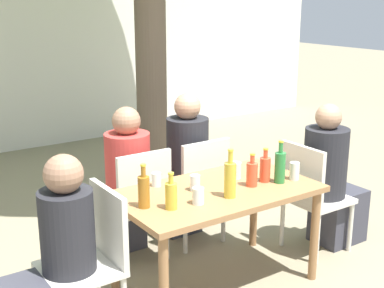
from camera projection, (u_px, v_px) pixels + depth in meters
ground_plane at (216, 284)px, 3.82m from camera, size 30.00×30.00×0.00m
cafe_building_wall at (18, 43)px, 6.83m from camera, size 10.00×0.08×2.80m
dining_table_front at (217, 201)px, 3.65m from camera, size 1.38×0.78×0.72m
patio_chair_0 at (93, 254)px, 3.19m from camera, size 0.44×0.44×0.90m
patio_chair_1 at (311, 192)px, 4.18m from camera, size 0.44×0.44×0.90m
patio_chair_2 at (138, 199)px, 4.03m from camera, size 0.44×0.44×0.90m
patio_chair_3 at (198, 185)px, 4.33m from camera, size 0.44×0.44×0.90m
person_seated_0 at (54, 264)px, 3.05m from camera, size 0.56×0.31×1.15m
person_seated_1 at (331, 183)px, 4.30m from camera, size 0.57×0.34×1.19m
person_seated_2 at (124, 187)px, 4.21m from camera, size 0.35×0.57×1.19m
person_seated_3 at (182, 172)px, 4.50m from camera, size 0.34×0.57×1.24m
soda_bottle_0 at (265, 169)px, 3.76m from camera, size 0.08×0.08×0.25m
amber_bottle_1 at (144, 191)px, 3.29m from camera, size 0.07×0.07×0.28m
soda_bottle_2 at (252, 173)px, 3.67m from camera, size 0.08×0.08×0.23m
oil_cruet_3 at (230, 179)px, 3.45m from camera, size 0.08×0.08×0.33m
green_bottle_4 at (280, 166)px, 3.73m from camera, size 0.08×0.08×0.31m
oil_cruet_5 at (171, 195)px, 3.27m from camera, size 0.07×0.07×0.24m
drinking_glass_0 at (236, 170)px, 3.83m from camera, size 0.08×0.08×0.12m
drinking_glass_1 at (294, 171)px, 3.80m from camera, size 0.07×0.07×0.13m
drinking_glass_2 at (156, 179)px, 3.68m from camera, size 0.07×0.07×0.09m
drinking_glass_3 at (198, 196)px, 3.36m from camera, size 0.07×0.07×0.11m
drinking_glass_4 at (195, 183)px, 3.59m from camera, size 0.07×0.07×0.11m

